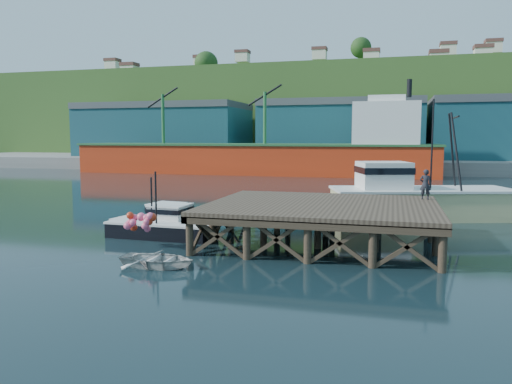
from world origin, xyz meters
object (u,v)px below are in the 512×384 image
(dockworker, at_px, (425,184))
(boat_black, at_px, (164,224))
(trawler, at_px, (418,194))
(boat_navy, at_px, (160,222))
(dinghy, at_px, (158,259))

(dockworker, bearing_deg, boat_black, 16.53)
(boat_black, bearing_deg, trawler, 38.95)
(boat_navy, relative_size, trawler, 0.43)
(dockworker, bearing_deg, trawler, -88.61)
(boat_navy, height_order, dockworker, dockworker)
(boat_navy, distance_m, trawler, 17.91)
(boat_navy, relative_size, boat_black, 0.91)
(boat_black, xyz_separation_m, dockworker, (14.32, 4.07, 2.29))
(boat_navy, distance_m, dinghy, 7.65)
(boat_navy, bearing_deg, boat_black, -40.87)
(dinghy, xyz_separation_m, dockworker, (11.60, 10.32, 2.64))
(dinghy, bearing_deg, trawler, -33.82)
(boat_navy, xyz_separation_m, trawler, (14.81, 10.01, 1.01))
(boat_black, xyz_separation_m, dinghy, (2.72, -6.25, -0.35))
(boat_navy, xyz_separation_m, dockworker, (14.90, 3.42, 2.30))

